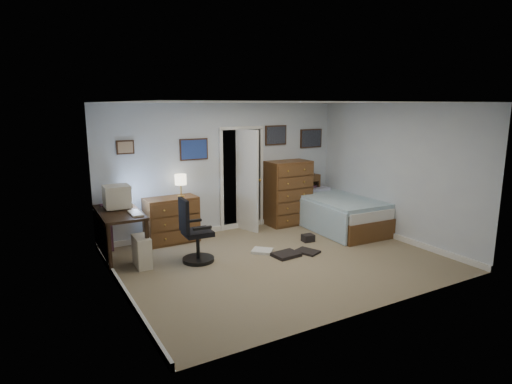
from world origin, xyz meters
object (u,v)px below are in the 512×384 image
Objects in this scene: office_chair at (194,238)px; low_dresser at (171,220)px; bed at (336,212)px; computer_desk at (113,222)px; tall_dresser at (288,193)px.

office_chair is 1.12× the size of low_dresser.
low_dresser is 0.43× the size of bed.
bed is at bearing -3.99° from computer_desk.
office_chair is at bearing -34.55° from computer_desk.
office_chair is 0.78× the size of tall_dresser.
office_chair is at bearing -93.26° from low_dresser.
office_chair is 0.48× the size of bed.
tall_dresser reaches higher than computer_desk.
tall_dresser is 0.61× the size of bed.
tall_dresser is (2.52, -0.02, 0.25)m from low_dresser.
computer_desk is 1.05× the size of tall_dresser.
low_dresser is (1.09, 0.39, -0.20)m from computer_desk.
computer_desk is 1.18m from low_dresser.
low_dresser is at bearing 178.83° from tall_dresser.
bed is at bearing -49.36° from tall_dresser.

